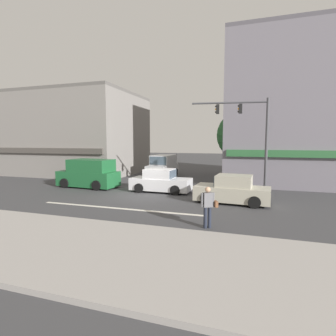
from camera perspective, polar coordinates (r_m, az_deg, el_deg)
The scene contains 14 objects.
ground_plane at distance 17.05m, azimuth -5.27°, elevation -5.91°, with size 120.00×120.00×0.00m, color #3D3D3F.
lane_marking_stripe at distance 13.97m, azimuth -10.91°, elevation -8.60°, with size 9.00×0.24×0.01m, color silver.
sidewalk_curb at distance 10.05m, azimuth -25.08°, elevation -14.39°, with size 40.00×5.00×0.16m, color #9E9993.
building_left_block at distance 30.79m, azimuth -19.24°, elevation 6.95°, with size 13.37×10.25×8.48m.
building_right_corner at distance 25.63m, azimuth 26.98°, elevation 10.74°, with size 12.06×10.75×11.87m.
street_tree at distance 22.31m, azimuth 15.73°, elevation 6.86°, with size 4.03×4.03×5.97m.
utility_pole_near_left at distance 24.44m, azimuth -17.99°, elevation 6.69°, with size 1.40×0.22×7.60m.
utility_pole_far_right at distance 23.08m, azimuth 19.40°, elevation 7.54°, with size 1.40×0.22×8.26m.
traffic_light_mast at distance 17.86m, azimuth 17.64°, elevation 7.85°, with size 4.86×0.77×6.20m.
van_crossing_rightbound at distance 25.74m, azimuth -1.09°, elevation 0.35°, with size 2.12×4.64×2.11m.
sedan_waiting_far at distance 15.20m, azimuth 13.83°, elevation -4.76°, with size 4.21×2.11×1.58m.
van_approaching_near at distance 20.61m, azimuth -16.80°, elevation -1.26°, with size 4.71×2.27×2.11m.
sedan_crossing_center at distance 18.04m, azimuth -1.60°, elevation -2.94°, with size 4.12×1.92×1.58m.
pedestrian_foreground_with_bag at distance 10.63m, azimuth 8.74°, elevation -7.89°, with size 0.67×0.47×1.67m.
Camera 1 is at (6.50, -15.37, 3.46)m, focal length 28.00 mm.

